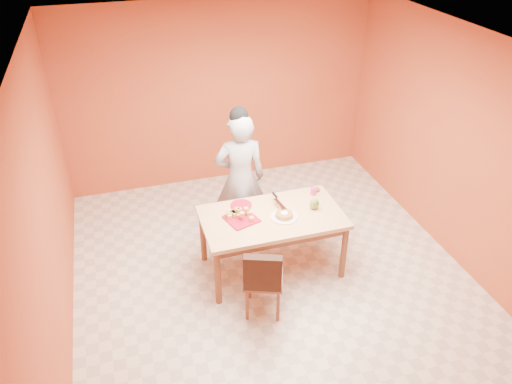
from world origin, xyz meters
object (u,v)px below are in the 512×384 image
object	(u,v)px
checker_tin	(316,190)
dining_chair	(264,278)
magenta_glass	(313,191)
red_dinner_plate	(241,205)
egg_ornament	(314,204)
sponge_cake	(284,215)
dining_table	(272,222)
person	(240,179)
pastry_platter	(241,219)

from	to	relation	value
checker_tin	dining_chair	bearing A→B (deg)	-134.58
dining_chair	magenta_glass	size ratio (longest dim) A/B	9.46
red_dinner_plate	egg_ornament	xyz separation A→B (m)	(0.79, -0.31, 0.06)
red_dinner_plate	sponge_cake	distance (m)	0.54
red_dinner_plate	checker_tin	world-z (taller)	checker_tin
dining_table	egg_ornament	distance (m)	0.53
sponge_cake	dining_table	bearing A→B (deg)	149.44
person	red_dinner_plate	distance (m)	0.46
dining_chair	egg_ornament	size ratio (longest dim) A/B	6.18
dining_chair	checker_tin	world-z (taller)	dining_chair
person	pastry_platter	world-z (taller)	person
dining_chair	magenta_glass	xyz separation A→B (m)	(0.91, 0.92, 0.35)
checker_tin	person	bearing A→B (deg)	156.01
dining_table	person	size ratio (longest dim) A/B	0.93
pastry_platter	magenta_glass	distance (m)	1.00
pastry_platter	sponge_cake	size ratio (longest dim) A/B	1.64
person	egg_ornament	world-z (taller)	person
egg_ornament	pastry_platter	bearing A→B (deg)	-172.06
dining_table	dining_chair	bearing A→B (deg)	-114.95
dining_table	sponge_cake	distance (m)	0.19
red_dinner_plate	sponge_cake	size ratio (longest dim) A/B	1.27
red_dinner_plate	magenta_glass	distance (m)	0.90
checker_tin	egg_ornament	bearing A→B (deg)	-116.08
pastry_platter	sponge_cake	distance (m)	0.48
dining_table	sponge_cake	xyz separation A→B (m)	(0.12, -0.07, 0.13)
sponge_cake	dining_chair	bearing A→B (deg)	-125.87
egg_ornament	red_dinner_plate	bearing A→B (deg)	169.16
red_dinner_plate	checker_tin	size ratio (longest dim) A/B	2.78
person	magenta_glass	world-z (taller)	person
person	magenta_glass	bearing A→B (deg)	156.29
egg_ornament	dining_table	bearing A→B (deg)	-171.00
person	sponge_cake	world-z (taller)	person
person	checker_tin	world-z (taller)	person
dining_table	red_dinner_plate	xyz separation A→B (m)	(-0.28, 0.29, 0.10)
dining_table	egg_ornament	bearing A→B (deg)	-1.45
dining_table	dining_chair	size ratio (longest dim) A/B	1.82
dining_chair	sponge_cake	xyz separation A→B (m)	(0.42, 0.58, 0.34)
dining_table	sponge_cake	world-z (taller)	sponge_cake
pastry_platter	red_dinner_plate	xyz separation A→B (m)	(0.07, 0.27, -0.00)
sponge_cake	person	bearing A→B (deg)	110.00
pastry_platter	checker_tin	distance (m)	1.09
sponge_cake	checker_tin	xyz separation A→B (m)	(0.56, 0.42, -0.02)
sponge_cake	magenta_glass	distance (m)	0.60
magenta_glass	dining_table	bearing A→B (deg)	-155.44
egg_ornament	magenta_glass	xyz separation A→B (m)	(0.11, 0.29, -0.02)
dining_chair	person	size ratio (longest dim) A/B	0.51
dining_chair	pastry_platter	size ratio (longest dim) A/B	2.74
pastry_platter	checker_tin	bearing A→B (deg)	17.43
magenta_glass	egg_ornament	bearing A→B (deg)	-110.31
person	pastry_platter	bearing A→B (deg)	81.80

